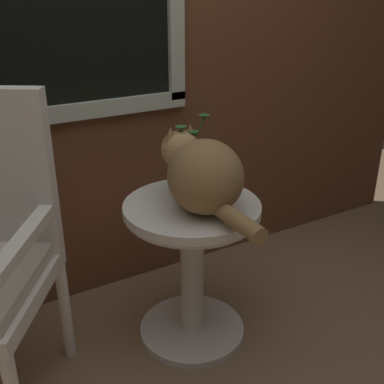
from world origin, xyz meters
name	(u,v)px	position (x,y,z in m)	size (l,w,h in m)	color
ground_plane	(160,383)	(0.00, 0.00, 0.00)	(6.00, 6.00, 0.00)	#7F6047
back_wall	(68,8)	(0.00, 0.73, 1.31)	(4.00, 0.07, 2.60)	brown
wicker_side_table	(192,250)	(0.25, 0.19, 0.41)	(0.54, 0.54, 0.62)	silver
cat	(203,174)	(0.26, 0.13, 0.76)	(0.28, 0.61, 0.28)	olive
pewter_vase_with_ivy	(189,169)	(0.31, 0.31, 0.71)	(0.15, 0.12, 0.31)	#99999E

